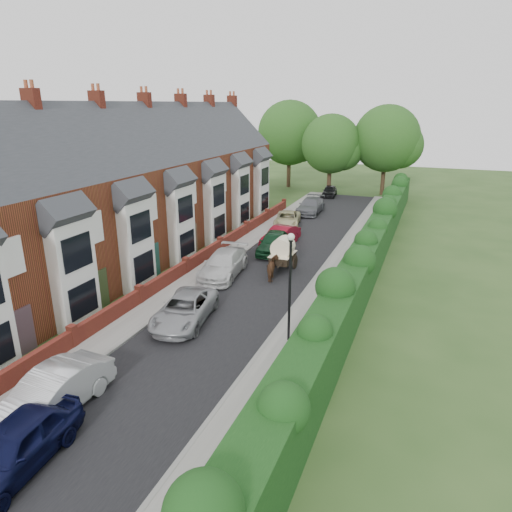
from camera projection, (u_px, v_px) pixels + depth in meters
The scene contains 24 objects.
ground at pixel (179, 372), 18.49m from camera, with size 140.00×140.00×0.00m, color #2D4C1E.
road at pixel (263, 278), 28.36m from camera, with size 6.00×58.00×0.02m, color black.
pavement_hedge_side at pixel (328, 287), 26.92m from camera, with size 2.20×58.00×0.12m, color gray.
pavement_house_side at pixel (207, 270), 29.69m from camera, with size 1.70×58.00×0.12m, color gray.
kerb_hedge_side at pixel (310, 284), 27.29m from camera, with size 0.18×58.00×0.13m, color gray.
kerb_house_side at pixel (219, 271), 29.41m from camera, with size 0.18×58.00×0.13m, color gray.
hedge at pixel (360, 266), 25.81m from camera, with size 2.10×58.00×2.85m.
terrace_row at pixel (109, 199), 29.65m from camera, with size 9.05×40.50×11.50m.
garden_wall_row at pixel (186, 267), 29.02m from camera, with size 0.35×40.35×1.10m.
lamppost at pixel (290, 275), 19.79m from camera, with size 0.32×0.32×5.16m.
tree_far_left at pixel (334, 145), 52.95m from camera, with size 7.14×6.80×9.29m.
tree_far_right at pixel (390, 140), 52.42m from camera, with size 7.98×7.60×10.31m.
tree_far_back at pixel (293, 135), 57.37m from camera, with size 8.40×8.00×10.82m.
car_navy at pixel (15, 446), 13.40m from camera, with size 1.84×4.58×1.56m, color black.
car_silver_a at pixel (52, 394), 15.82m from camera, with size 1.67×4.78×1.58m, color silver.
car_silver_b at pixel (185, 309), 22.53m from camera, with size 2.27×4.93×1.37m, color #9A9BA1.
car_white at pixel (223, 264), 28.64m from camera, with size 2.14×5.26×1.53m, color silver.
car_green at pixel (274, 242), 33.09m from camera, with size 1.86×4.61×1.57m, color #0F321A.
car_red at pixel (280, 236), 34.93m from camera, with size 1.50×4.29×1.41m, color maroon.
car_beige at pixel (287, 219), 40.33m from camera, with size 2.11×4.57×1.27m, color beige.
car_grey at pixel (311, 206), 45.02m from camera, with size 2.10×5.15×1.50m, color slate.
car_black at pixel (329, 191), 53.24m from camera, with size 1.50×3.72×1.27m, color black.
horse at pixel (273, 269), 27.98m from camera, with size 0.77×1.68×1.42m, color #50311D.
horse_cart at pixel (283, 251), 29.40m from camera, with size 1.41×3.11×2.24m.
Camera 1 is at (8.80, -13.76, 10.36)m, focal length 32.00 mm.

